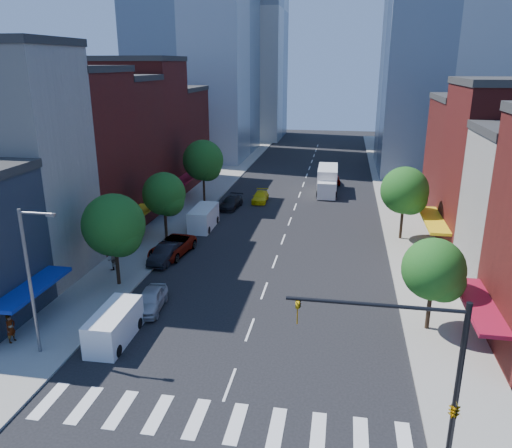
{
  "coord_description": "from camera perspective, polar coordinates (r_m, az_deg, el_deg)",
  "views": [
    {
      "loc": [
        5.47,
        -22.7,
        16.81
      ],
      "look_at": [
        -0.86,
        13.22,
        5.0
      ],
      "focal_mm": 35.0,
      "sensor_mm": 36.0,
      "label": 1
    }
  ],
  "objects": [
    {
      "name": "bldg_left_4",
      "position": [
        66.28,
        -13.85,
        10.23
      ],
      "size": [
        12.0,
        9.0,
        17.0
      ],
      "primitive_type": "cube",
      "color": "#591615",
      "rests_on": "ground"
    },
    {
      "name": "cargo_van_near",
      "position": [
        33.16,
        -15.98,
        -11.21
      ],
      "size": [
        2.12,
        5.0,
        2.11
      ],
      "rotation": [
        0.0,
        0.0,
        0.02
      ],
      "color": "white",
      "rests_on": "ground"
    },
    {
      "name": "sidewalk_right",
      "position": [
        65.27,
        15.85,
        2.39
      ],
      "size": [
        5.0,
        120.0,
        0.15
      ],
      "primitive_type": "cube",
      "color": "gray",
      "rests_on": "ground"
    },
    {
      "name": "tree_left_near",
      "position": [
        39.44,
        -15.78,
        -0.39
      ],
      "size": [
        4.8,
        4.8,
        7.3
      ],
      "color": "black",
      "rests_on": "sidewalk_left"
    },
    {
      "name": "streetlight",
      "position": [
        31.51,
        -24.27,
        -5.21
      ],
      "size": [
        2.25,
        0.25,
        9.0
      ],
      "color": "slate",
      "rests_on": "sidewalk_left"
    },
    {
      "name": "parked_car_front",
      "position": [
        36.65,
        -11.96,
        -8.47
      ],
      "size": [
        2.21,
        4.56,
        1.5
      ],
      "primitive_type": "imported",
      "rotation": [
        0.0,
        0.0,
        0.1
      ],
      "color": "#B1B0B5",
      "rests_on": "ground"
    },
    {
      "name": "traffic_car_far",
      "position": [
        73.72,
        8.83,
        5.15
      ],
      "size": [
        2.33,
        4.62,
        1.51
      ],
      "primitive_type": "imported",
      "rotation": [
        0.0,
        0.0,
        3.27
      ],
      "color": "#999999",
      "rests_on": "ground"
    },
    {
      "name": "tree_right_far",
      "position": [
        50.45,
        16.77,
        3.47
      ],
      "size": [
        4.6,
        4.6,
        7.2
      ],
      "color": "black",
      "rests_on": "sidewalk_right"
    },
    {
      "name": "tree_left_mid",
      "position": [
        49.24,
        -10.33,
        3.2
      ],
      "size": [
        4.2,
        4.2,
        6.65
      ],
      "color": "black",
      "rests_on": "sidewalk_left"
    },
    {
      "name": "tower_far_w",
      "position": [
        120.54,
        -1.39,
        23.26
      ],
      "size": [
        18.0,
        18.0,
        56.0
      ],
      "primitive_type": "cube",
      "color": "#9EA5AD",
      "rests_on": "ground"
    },
    {
      "name": "traffic_signal",
      "position": [
        22.61,
        20.53,
        -17.38
      ],
      "size": [
        7.24,
        2.24,
        8.0
      ],
      "color": "black",
      "rests_on": "sidewalk_right"
    },
    {
      "name": "tree_left_far",
      "position": [
        62.08,
        -5.95,
        7.07
      ],
      "size": [
        5.0,
        5.0,
        7.75
      ],
      "color": "black",
      "rests_on": "sidewalk_left"
    },
    {
      "name": "cargo_van_far",
      "position": [
        53.16,
        -6.05,
        0.67
      ],
      "size": [
        2.21,
        5.33,
        2.26
      ],
      "rotation": [
        0.0,
        0.0,
        0.01
      ],
      "color": "white",
      "rests_on": "ground"
    },
    {
      "name": "parked_car_second",
      "position": [
        44.84,
        -10.23,
        -3.31
      ],
      "size": [
        2.06,
        4.84,
        1.55
      ],
      "primitive_type": "imported",
      "rotation": [
        0.0,
        0.0,
        -0.09
      ],
      "color": "black",
      "rests_on": "ground"
    },
    {
      "name": "traffic_car_oncoming",
      "position": [
        72.16,
        8.62,
        4.8
      ],
      "size": [
        1.78,
        4.08,
        1.31
      ],
      "primitive_type": "imported",
      "rotation": [
        0.0,
        0.0,
        3.04
      ],
      "color": "black",
      "rests_on": "ground"
    },
    {
      "name": "bldg_left_2",
      "position": [
        51.42,
        -21.33,
        6.85
      ],
      "size": [
        12.0,
        9.0,
        16.0
      ],
      "primitive_type": "cube",
      "color": "#591615",
      "rests_on": "ground"
    },
    {
      "name": "taxi",
      "position": [
        63.25,
        0.5,
        3.13
      ],
      "size": [
        1.91,
        4.48,
        1.29
      ],
      "primitive_type": "imported",
      "rotation": [
        0.0,
        0.0,
        0.02
      ],
      "color": "yellow",
      "rests_on": "ground"
    },
    {
      "name": "parked_car_third",
      "position": [
        46.22,
        -9.57,
        -2.58
      ],
      "size": [
        3.41,
        6.1,
        1.61
      ],
      "primitive_type": "imported",
      "rotation": [
        0.0,
        0.0,
        -0.13
      ],
      "color": "#999999",
      "rests_on": "ground"
    },
    {
      "name": "tree_right_near",
      "position": [
        33.69,
        19.87,
        -5.19
      ],
      "size": [
        4.0,
        4.0,
        6.2
      ],
      "color": "black",
      "rests_on": "sidewalk_right"
    },
    {
      "name": "box_truck",
      "position": [
        68.21,
        8.16,
        4.88
      ],
      "size": [
        2.75,
        8.52,
        3.41
      ],
      "rotation": [
        0.0,
        0.0,
        0.02
      ],
      "color": "white",
      "rests_on": "ground"
    },
    {
      "name": "bldg_left_1",
      "position": [
        44.33,
        -27.03,
        5.84
      ],
      "size": [
        12.0,
        8.0,
        18.0
      ],
      "primitive_type": "cube",
      "color": "beige",
      "rests_on": "ground"
    },
    {
      "name": "bldg_right_3",
      "position": [
        59.68,
        25.07,
        6.31
      ],
      "size": [
        12.0,
        10.0,
        13.0
      ],
      "primitive_type": "cube",
      "color": "#531714",
      "rests_on": "ground"
    },
    {
      "name": "crosswalk",
      "position": [
        26.46,
        -4.58,
        -21.55
      ],
      "size": [
        19.0,
        3.0,
        0.01
      ],
      "primitive_type": "cube",
      "color": "silver",
      "rests_on": "ground"
    },
    {
      "name": "ground",
      "position": [
        28.77,
        -3.02,
        -17.84
      ],
      "size": [
        220.0,
        220.0,
        0.0
      ],
      "primitive_type": "plane",
      "color": "black",
      "rests_on": "ground"
    },
    {
      "name": "bldg_left_3",
      "position": [
        58.82,
        -17.07,
        8.05
      ],
      "size": [
        12.0,
        8.0,
        15.0
      ],
      "primitive_type": "cube",
      "color": "#531714",
      "rests_on": "ground"
    },
    {
      "name": "parked_car_rear",
      "position": [
        60.48,
        -2.88,
        2.47
      ],
      "size": [
        2.46,
        4.99,
        1.4
      ],
      "primitive_type": "imported",
      "rotation": [
        0.0,
        0.0,
        -0.11
      ],
      "color": "black",
      "rests_on": "ground"
    },
    {
      "name": "pedestrian_far",
      "position": [
        43.74,
        -16.12,
        -3.91
      ],
      "size": [
        0.95,
        1.07,
        1.82
      ],
      "primitive_type": "imported",
      "rotation": [
        0.0,
        0.0,
        -1.92
      ],
      "color": "#999999",
      "rests_on": "sidewalk_left"
    },
    {
      "name": "bldg_left_5",
      "position": [
        75.26,
        -10.85,
        9.75
      ],
      "size": [
        12.0,
        10.0,
        13.0
      ],
      "primitive_type": "cube",
      "color": "#531714",
      "rests_on": "ground"
    },
    {
      "name": "pedestrian_near",
      "position": [
        35.15,
        -26.24,
        -10.65
      ],
      "size": [
        0.54,
        0.74,
        1.87
      ],
      "primitive_type": "imported",
      "rotation": [
        0.0,
        0.0,
        1.43
      ],
      "color": "#999999",
      "rests_on": "sidewalk_left"
    },
    {
      "name": "sidewalk_left",
      "position": [
        67.33,
        -5.82,
        3.45
      ],
      "size": [
        5.0,
        120.0,
        0.15
      ],
      "primitive_type": "cube",
      "color": "gray",
      "rests_on": "ground"
    }
  ]
}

